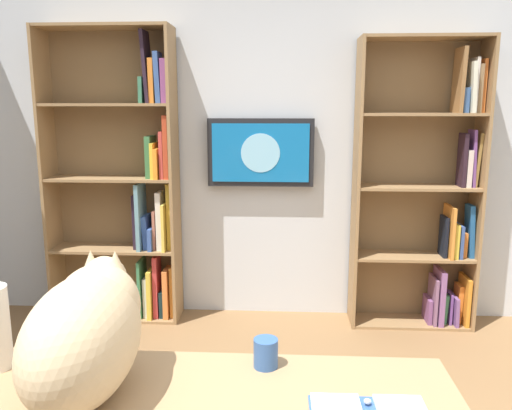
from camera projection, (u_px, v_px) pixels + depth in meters
wall_back at (263, 136)px, 3.72m from camera, size 4.52×0.06×2.70m
bookshelf_left at (429, 194)px, 3.57m from camera, size 0.86×0.28×2.03m
bookshelf_right at (129, 187)px, 3.68m from camera, size 0.94×0.28×2.11m
wall_mounted_tv at (261, 153)px, 3.66m from camera, size 0.77×0.07×0.49m
cat at (88, 329)px, 1.48m from camera, size 0.31×0.69×0.39m
coffee_mug at (266, 353)px, 1.65m from camera, size 0.08×0.08×0.10m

